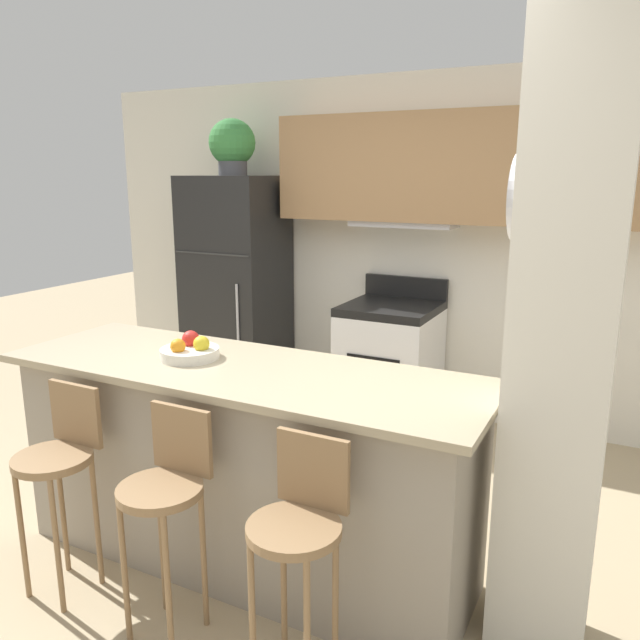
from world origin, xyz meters
The scene contains 11 objects.
ground_plane centered at (0.00, 0.00, 0.00)m, with size 14.00×14.00×0.00m, color tan.
wall_back centered at (0.15, 2.23, 1.53)m, with size 5.60×0.38×2.55m.
pillar_right centered at (1.34, 0.10, 1.28)m, with size 0.38×0.32×2.55m.
counter_bar centered at (0.00, 0.00, 0.50)m, with size 2.29×0.75×0.98m.
refrigerator centered at (-1.35, 1.93, 0.91)m, with size 0.72×0.66×1.82m.
stove_range centered at (0.00, 1.93, 0.46)m, with size 0.65×0.66×1.07m.
bar_stool_left centered at (-0.60, -0.53, 0.62)m, with size 0.34×0.34×0.94m.
bar_stool_mid centered at (0.00, -0.53, 0.62)m, with size 0.34×0.34×0.94m.
bar_stool_right centered at (0.60, -0.53, 0.62)m, with size 0.34×0.34×0.94m.
potted_plant_on_fridge centered at (-1.35, 1.93, 2.05)m, with size 0.36×0.36×0.43m.
fruit_bowl centered at (-0.28, 0.00, 1.02)m, with size 0.28×0.28×0.12m.
Camera 1 is at (1.55, -2.24, 1.84)m, focal length 35.00 mm.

